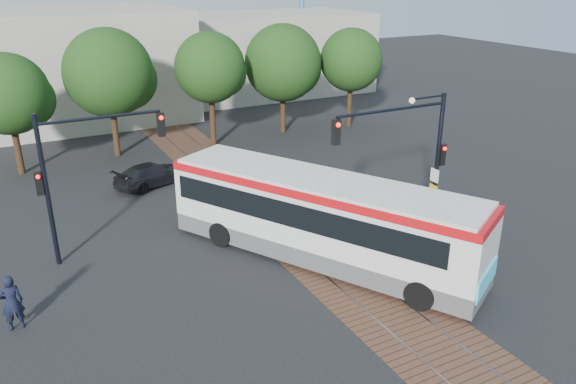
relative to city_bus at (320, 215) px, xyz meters
name	(u,v)px	position (x,y,z in m)	size (l,w,h in m)	color
ground	(319,253)	(0.25, 0.42, -1.90)	(120.00, 120.00, 0.00)	black
trackbed	(275,217)	(0.25, 4.42, -1.90)	(3.60, 40.00, 0.02)	brown
tree_row	(203,70)	(1.46, 16.84, 2.95)	(26.40, 5.60, 7.67)	#382314
warehouses	(131,62)	(-0.28, 29.16, 1.91)	(40.00, 13.00, 8.00)	#ADA899
city_bus	(320,215)	(0.00, 0.00, 0.00)	(8.60, 12.43, 3.42)	#4E4E50
traffic_island	(427,230)	(5.07, -0.48, -1.57)	(2.20, 5.20, 1.13)	gray
signal_pole_main	(415,147)	(4.11, -0.39, 2.25)	(5.49, 0.46, 6.00)	black
signal_pole_left	(76,166)	(-8.12, 4.41, 1.96)	(4.99, 0.34, 6.00)	black
officer	(12,303)	(-11.01, 0.52, -0.94)	(0.70, 0.46, 1.92)	black
parked_car	(152,174)	(-3.70, 11.16, -1.30)	(1.70, 4.19, 1.21)	black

